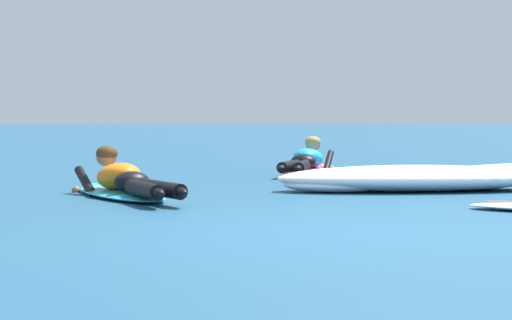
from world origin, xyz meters
TOP-DOWN VIEW (x-y plane):
  - ground_plane at (0.00, 10.00)m, footprint 120.00×120.00m
  - surfer_near at (-2.08, 2.83)m, footprint 1.35×2.40m
  - surfer_far at (0.06, 6.73)m, footprint 1.13×2.62m
  - whitewater_mid_left at (0.87, 3.56)m, footprint 2.90×1.09m

SIDE VIEW (x-z plane):
  - ground_plane at x=0.00m, z-range 0.00..0.00m
  - whitewater_mid_left at x=0.87m, z-range -0.01..0.26m
  - surfer_far at x=0.06m, z-range -0.14..0.41m
  - surfer_near at x=-2.08m, z-range -0.13..0.41m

